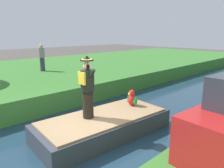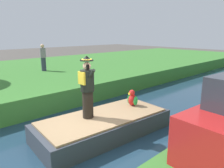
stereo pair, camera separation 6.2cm
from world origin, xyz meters
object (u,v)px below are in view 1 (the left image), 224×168
object	(u,v)px
boat	(104,125)
person_bystander	(42,57)
parrot_plush	(132,99)
person_pirate	(87,88)

from	to	relation	value
boat	person_bystander	xyz separation A→B (m)	(-7.52, 1.67, 1.34)
parrot_plush	person_bystander	distance (m)	7.55
parrot_plush	person_bystander	bearing A→B (deg)	177.39
parrot_plush	person_bystander	size ratio (longest dim) A/B	0.36
boat	parrot_plush	world-z (taller)	parrot_plush
parrot_plush	person_bystander	world-z (taller)	person_bystander
boat	person_bystander	bearing A→B (deg)	167.46
boat	person_pirate	distance (m)	1.33
boat	person_bystander	size ratio (longest dim) A/B	2.70
person_pirate	person_bystander	xyz separation A→B (m)	(-7.32, 2.12, 0.11)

